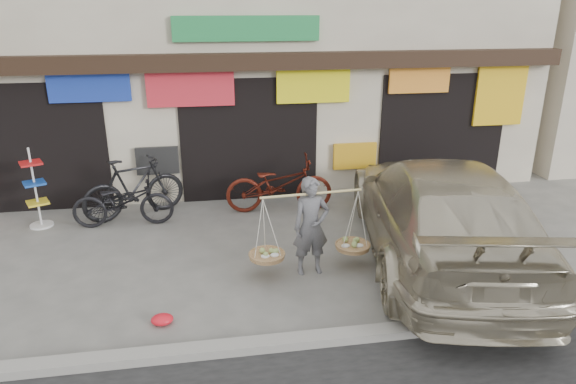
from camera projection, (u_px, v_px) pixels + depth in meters
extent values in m
plane|color=slate|center=(271.00, 271.00, 8.51)|extent=(70.00, 70.00, 0.00)
cube|color=gray|center=(291.00, 341.00, 6.63)|extent=(70.00, 0.25, 0.12)
cube|color=beige|center=(237.00, 31.00, 13.32)|extent=(14.00, 6.00, 7.00)
cube|color=black|center=(248.00, 62.00, 10.56)|extent=(14.00, 0.35, 0.35)
cube|color=black|center=(36.00, 146.00, 10.83)|extent=(3.00, 0.60, 2.70)
cube|color=black|center=(248.00, 137.00, 11.52)|extent=(3.00, 0.60, 2.70)
cube|color=black|center=(437.00, 130.00, 12.20)|extent=(3.00, 0.60, 2.70)
cube|color=#1C39AD|center=(89.00, 87.00, 10.29)|extent=(1.60, 0.08, 0.60)
cube|color=red|center=(191.00, 89.00, 10.63)|extent=(1.80, 0.08, 0.70)
cube|color=#FFF118|center=(313.00, 86.00, 11.03)|extent=(1.60, 0.08, 0.70)
cube|color=orange|center=(419.00, 79.00, 11.36)|extent=(1.40, 0.08, 0.60)
cube|color=yellow|center=(500.00, 95.00, 11.80)|extent=(1.20, 0.08, 1.40)
cube|color=black|center=(157.00, 161.00, 11.03)|extent=(0.90, 0.08, 0.60)
cube|color=gold|center=(355.00, 156.00, 11.73)|extent=(1.00, 0.08, 0.60)
cube|color=#258F48|center=(247.00, 28.00, 10.40)|extent=(3.00, 0.08, 0.50)
imported|color=slate|center=(311.00, 226.00, 8.21)|extent=(0.62, 0.43, 1.64)
cylinder|color=#DAC279|center=(312.00, 194.00, 8.02)|extent=(1.65, 0.16, 0.04)
cylinder|color=#A87F50|center=(267.00, 256.00, 8.20)|extent=(0.56, 0.56, 0.07)
ellipsoid|color=#A5BF66|center=(267.00, 252.00, 8.18)|extent=(0.39, 0.39, 0.10)
cylinder|color=#A87F50|center=(353.00, 246.00, 8.52)|extent=(0.56, 0.56, 0.07)
ellipsoid|color=#A5BF66|center=(353.00, 243.00, 8.50)|extent=(0.39, 0.39, 0.10)
imported|color=black|center=(123.00, 202.00, 10.09)|extent=(1.94, 0.68, 1.02)
imported|color=black|center=(134.00, 187.00, 10.51)|extent=(2.17, 1.38, 1.26)
imported|color=#53180E|center=(279.00, 185.00, 10.81)|extent=(2.28, 0.90, 1.18)
imported|color=#C2B79C|center=(439.00, 210.00, 8.70)|extent=(3.57, 6.42, 1.76)
cube|color=black|center=(406.00, 175.00, 11.52)|extent=(1.69, 0.42, 0.45)
cube|color=silver|center=(405.00, 178.00, 11.62)|extent=(0.45, 0.11, 0.12)
cylinder|color=silver|center=(42.00, 225.00, 10.23)|extent=(0.44, 0.44, 0.04)
cylinder|color=silver|center=(35.00, 188.00, 9.96)|extent=(0.04, 0.04, 1.61)
cube|color=yellow|center=(38.00, 202.00, 10.07)|extent=(0.51, 0.51, 0.04)
cube|color=#194CB2|center=(34.00, 183.00, 9.93)|extent=(0.51, 0.51, 0.04)
cube|color=red|center=(31.00, 163.00, 9.79)|extent=(0.51, 0.51, 0.04)
ellipsoid|color=red|center=(162.00, 319.00, 7.08)|extent=(0.31, 0.25, 0.14)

